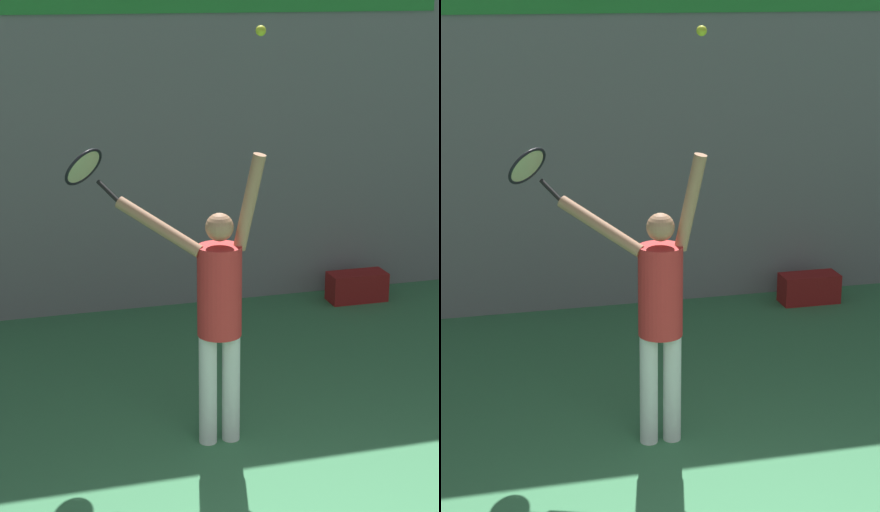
# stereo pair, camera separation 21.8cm
# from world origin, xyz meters

# --- Properties ---
(back_wall) EXTENTS (18.00, 0.10, 5.00)m
(back_wall) POSITION_xyz_m (0.00, 5.92, 2.50)
(back_wall) COLOR slate
(back_wall) RESTS_ON ground_plane
(tennis_player) EXTENTS (0.98, 0.60, 2.13)m
(tennis_player) POSITION_xyz_m (-0.20, 2.93, 1.05)
(tennis_player) COLOR white
(tennis_player) RESTS_ON ground_plane
(tennis_racket) EXTENTS (0.42, 0.44, 0.37)m
(tennis_racket) POSITION_xyz_m (-1.01, 3.54, 1.94)
(tennis_racket) COLOR black
(tennis_ball) EXTENTS (0.07, 0.07, 0.07)m
(tennis_ball) POSITION_xyz_m (0.05, 2.81, 2.92)
(tennis_ball) COLOR #CCDB2D
(equipment_bag) EXTENTS (0.61, 0.28, 0.30)m
(equipment_bag) POSITION_xyz_m (2.03, 5.48, 0.15)
(equipment_bag) COLOR maroon
(equipment_bag) RESTS_ON ground_plane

